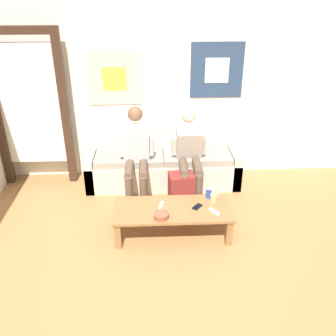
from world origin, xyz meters
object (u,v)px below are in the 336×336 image
couch (163,165)px  person_seated_teen (190,152)px  person_seated_adult (136,152)px  drink_can_blue (209,193)px  backpack (181,191)px  game_controller_near_right (214,211)px  coffee_table (173,212)px  ceramic_bowl (161,215)px  pillar_candle (214,198)px  cell_phone (197,207)px  game_controller_near_left (161,205)px

couch → person_seated_teen: person_seated_teen is taller
person_seated_adult → drink_can_blue: bearing=-37.6°
person_seated_teen → backpack: bearing=-111.2°
game_controller_near_right → coffee_table: bearing=167.3°
couch → backpack: couch is taller
person_seated_adult → person_seated_teen: size_ratio=1.06×
couch → person_seated_teen: (0.34, -0.34, 0.34)m
coffee_table → person_seated_teen: size_ratio=1.18×
person_seated_adult → couch: bearing=44.9°
coffee_table → drink_can_blue: 0.50m
ceramic_bowl → pillar_candle: bearing=26.4°
pillar_candle → cell_phone: pillar_candle is taller
person_seated_teen → couch: bearing=135.3°
backpack → game_controller_near_right: 0.76m
game_controller_near_right → drink_can_blue: bearing=93.6°
coffee_table → person_seated_adult: size_ratio=1.11×
drink_can_blue → person_seated_teen: bearing=103.3°
coffee_table → cell_phone: bearing=2.6°
coffee_table → game_controller_near_right: bearing=-12.7°
game_controller_near_left → game_controller_near_right: same height
person_seated_adult → person_seated_teen: 0.70m
person_seated_adult → game_controller_near_left: bearing=-70.2°
couch → drink_can_blue: bearing=-63.9°
drink_can_blue → ceramic_bowl: bearing=-145.3°
ceramic_bowl → backpack: bearing=69.6°
couch → cell_phone: 1.28m
game_controller_near_left → cell_phone: game_controller_near_left is taller
game_controller_near_right → cell_phone: game_controller_near_right is taller
person_seated_adult → person_seated_teen: (0.70, 0.02, -0.03)m
person_seated_teen → pillar_candle: person_seated_teen is taller
person_seated_adult → game_controller_near_right: person_seated_adult is taller
coffee_table → cell_phone: size_ratio=9.10×
person_seated_teen → game_controller_near_left: 0.98m
game_controller_near_left → backpack: bearing=62.3°
ceramic_bowl → game_controller_near_right: size_ratio=1.24×
cell_phone → game_controller_near_right: bearing=-33.2°
cell_phone → backpack: bearing=103.5°
backpack → drink_can_blue: bearing=-51.1°
game_controller_near_left → cell_phone: bearing=-5.3°
cell_phone → couch: bearing=105.8°
ceramic_bowl → pillar_candle: (0.62, 0.31, 0.01)m
coffee_table → game_controller_near_right: 0.47m
backpack → game_controller_near_right: size_ratio=3.33×
game_controller_near_left → cell_phone: size_ratio=1.01×
game_controller_near_left → game_controller_near_right: size_ratio=1.07×
ceramic_bowl → drink_can_blue: bearing=34.7°
ceramic_bowl → game_controller_near_right: bearing=7.7°
pillar_candle → game_controller_near_left: (-0.61, -0.07, -0.03)m
couch → ceramic_bowl: size_ratio=12.56×
drink_can_blue → cell_phone: 0.26m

